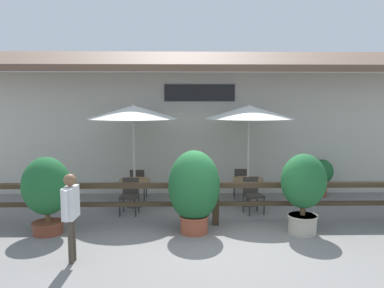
{
  "coord_description": "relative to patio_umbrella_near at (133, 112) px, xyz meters",
  "views": [
    {
      "loc": [
        -0.68,
        -7.03,
        2.68
      ],
      "look_at": [
        -0.52,
        1.55,
        1.76
      ],
      "focal_mm": 35.0,
      "sensor_mm": 36.0,
      "label": 1
    }
  ],
  "objects": [
    {
      "name": "patio_umbrella_middle",
      "position": [
        2.98,
        0.07,
        0.0
      ],
      "size": [
        2.33,
        2.33,
        2.68
      ],
      "color": "#B7B2A8",
      "rests_on": "ground"
    },
    {
      "name": "pedestrian",
      "position": [
        -0.6,
        -3.46,
        -1.49
      ],
      "size": [
        0.21,
        0.54,
        1.52
      ],
      "rotation": [
        0.0,
        0.0,
        1.55
      ],
      "color": "#42382D",
      "rests_on": "ground"
    },
    {
      "name": "potted_plant_small_flowering",
      "position": [
        3.75,
        -2.14,
        -1.49
      ],
      "size": [
        0.92,
        0.83,
        1.67
      ],
      "color": "#B7AD99",
      "rests_on": "ground"
    },
    {
      "name": "chair_middle_wallside",
      "position": [
        2.91,
        0.76,
        -1.97
      ],
      "size": [
        0.46,
        0.46,
        0.87
      ],
      "rotation": [
        0.0,
        0.0,
        3.05
      ],
      "color": "#332D28",
      "rests_on": "ground"
    },
    {
      "name": "chair_middle_streetside",
      "position": [
        2.98,
        -0.63,
        -1.97
      ],
      "size": [
        0.51,
        0.51,
        0.87
      ],
      "rotation": [
        0.0,
        0.0,
        0.25
      ],
      "color": "#332D28",
      "rests_on": "ground"
    },
    {
      "name": "patio_railing",
      "position": [
        2.0,
        -1.54,
        -1.77
      ],
      "size": [
        10.4,
        0.14,
        0.95
      ],
      "color": "#3D2D1E",
      "rests_on": "ground"
    },
    {
      "name": "building_facade",
      "position": [
        2.0,
        1.51,
        -0.3
      ],
      "size": [
        14.28,
        1.49,
        4.23
      ],
      "color": "#BCB7A8",
      "rests_on": "ground"
    },
    {
      "name": "potted_plant_tall_tropical",
      "position": [
        5.28,
        0.96,
        -1.8
      ],
      "size": [
        0.65,
        0.59,
        1.09
      ],
      "color": "brown",
      "rests_on": "ground"
    },
    {
      "name": "patio_umbrella_near",
      "position": [
        0.0,
        0.0,
        0.0
      ],
      "size": [
        2.33,
        2.33,
        2.68
      ],
      "color": "#B7B2A8",
      "rests_on": "ground"
    },
    {
      "name": "dining_table_near",
      "position": [
        0.0,
        0.0,
        -1.9
      ],
      "size": [
        0.81,
        0.81,
        0.71
      ],
      "color": "olive",
      "rests_on": "ground"
    },
    {
      "name": "potted_plant_corner_fern",
      "position": [
        1.51,
        -2.04,
        -1.54
      ],
      "size": [
        1.07,
        0.96,
        1.73
      ],
      "color": "#9E4C33",
      "rests_on": "ground"
    },
    {
      "name": "potted_plant_broad_leaf",
      "position": [
        -1.52,
        -2.04,
        -1.54
      ],
      "size": [
        0.99,
        0.89,
        1.61
      ],
      "color": "brown",
      "rests_on": "ground"
    },
    {
      "name": "dining_table_middle",
      "position": [
        2.98,
        0.07,
        -1.9
      ],
      "size": [
        0.81,
        0.81,
        0.71
      ],
      "color": "olive",
      "rests_on": "ground"
    },
    {
      "name": "ground_plane",
      "position": [
        2.0,
        -2.59,
        -2.47
      ],
      "size": [
        60.0,
        60.0,
        0.0
      ],
      "primitive_type": "plane",
      "color": "slate"
    },
    {
      "name": "chair_near_streetside",
      "position": [
        -0.03,
        -0.67,
        -1.97
      ],
      "size": [
        0.45,
        0.45,
        0.87
      ],
      "rotation": [
        0.0,
        0.0,
        -0.08
      ],
      "color": "#332D28",
      "rests_on": "ground"
    },
    {
      "name": "chair_near_wallside",
      "position": [
        0.01,
        0.67,
        -1.97
      ],
      "size": [
        0.44,
        0.44,
        0.87
      ],
      "rotation": [
        0.0,
        0.0,
        3.08
      ],
      "color": "#332D28",
      "rests_on": "ground"
    }
  ]
}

